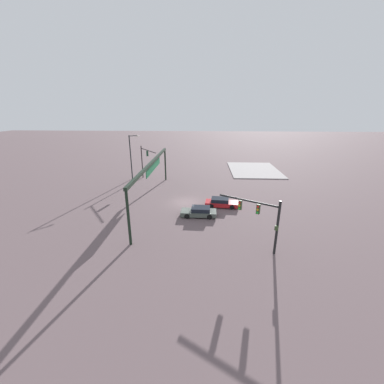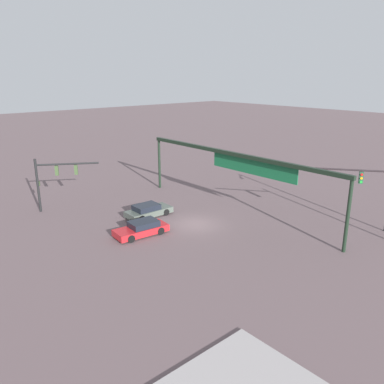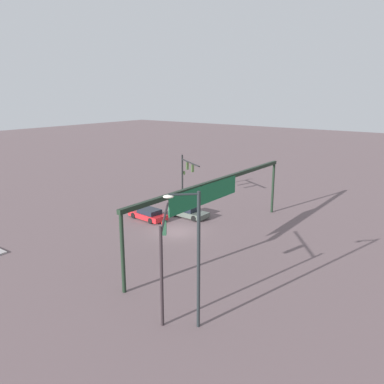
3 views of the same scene
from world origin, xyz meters
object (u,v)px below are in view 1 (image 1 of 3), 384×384
object	(u,v)px
streetlamp_curved_arm	(132,154)
sedan_car_waiting_far	(221,203)
traffic_signal_near_corner	(145,157)
sedan_car_approaching	(199,212)
traffic_signal_opposite_side	(262,215)

from	to	relation	value
streetlamp_curved_arm	sedan_car_waiting_far	distance (m)	21.42
traffic_signal_near_corner	sedan_car_approaching	distance (m)	20.05
traffic_signal_opposite_side	sedan_car_approaching	bearing A→B (deg)	-20.04
streetlamp_curved_arm	sedan_car_approaching	xyz separation A→B (m)	(-16.73, -13.18, -4.19)
streetlamp_curved_arm	sedan_car_waiting_far	bearing A→B (deg)	-83.15
traffic_signal_near_corner	sedan_car_waiting_far	world-z (taller)	traffic_signal_near_corner
traffic_signal_opposite_side	sedan_car_approaching	distance (m)	9.94
traffic_signal_opposite_side	sedan_car_waiting_far	world-z (taller)	traffic_signal_opposite_side
sedan_car_approaching	sedan_car_waiting_far	world-z (taller)	same
traffic_signal_near_corner	sedan_car_approaching	size ratio (longest dim) A/B	1.38
sedan_car_approaching	sedan_car_waiting_far	size ratio (longest dim) A/B	0.96
sedan_car_approaching	sedan_car_waiting_far	distance (m)	4.50
sedan_car_approaching	sedan_car_waiting_far	bearing A→B (deg)	-130.47
traffic_signal_near_corner	streetlamp_curved_arm	size ratio (longest dim) A/B	0.75
traffic_signal_opposite_side	sedan_car_approaching	world-z (taller)	traffic_signal_opposite_side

